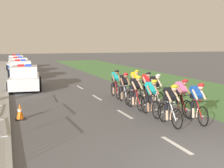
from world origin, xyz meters
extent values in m
cube|color=#9E9E99|center=(-4.59, 14.00, 0.07)|extent=(0.16, 60.00, 0.13)
cube|color=#4C7F42|center=(6.47, 14.00, 0.00)|extent=(7.00, 60.00, 0.01)
cube|color=white|center=(0.00, 1.83, 0.00)|extent=(0.14, 1.60, 0.01)
cube|color=white|center=(0.00, 5.83, 0.00)|extent=(0.14, 1.60, 0.01)
cube|color=white|center=(0.00, 9.83, 0.00)|extent=(0.14, 1.60, 0.01)
cube|color=white|center=(0.00, 13.83, 0.00)|extent=(0.14, 1.60, 0.01)
torus|color=black|center=(0.87, 3.23, 0.36)|extent=(0.05, 0.72, 0.72)
cylinder|color=#99999E|center=(0.87, 3.23, 0.36)|extent=(0.06, 0.06, 0.06)
torus|color=black|center=(0.88, 4.23, 0.36)|extent=(0.05, 0.72, 0.72)
cylinder|color=#99999E|center=(0.88, 4.23, 0.36)|extent=(0.06, 0.06, 0.06)
cylinder|color=white|center=(0.88, 3.68, 0.90)|extent=(0.04, 0.55, 0.04)
cylinder|color=white|center=(0.88, 3.50, 0.58)|extent=(0.04, 0.48, 0.63)
cylinder|color=white|center=(0.88, 3.88, 0.60)|extent=(0.04, 0.04, 0.65)
cylinder|color=black|center=(0.87, 3.33, 0.88)|extent=(0.42, 0.03, 0.03)
cube|color=black|center=(0.88, 3.88, 0.94)|extent=(0.10, 0.22, 0.05)
cube|color=black|center=(0.88, 3.75, 1.14)|extent=(0.28, 0.56, 0.44)
cube|color=black|center=(0.88, 3.87, 0.98)|extent=(0.28, 0.20, 0.18)
cylinder|color=black|center=(0.97, 3.82, 0.64)|extent=(0.11, 0.22, 0.40)
cylinder|color=tan|center=(0.97, 3.74, 0.37)|extent=(0.09, 0.15, 0.36)
cylinder|color=black|center=(0.79, 3.82, 0.64)|extent=(0.11, 0.17, 0.40)
cylinder|color=tan|center=(0.79, 3.74, 0.37)|extent=(0.09, 0.12, 0.36)
cylinder|color=tan|center=(1.04, 3.54, 1.09)|extent=(0.08, 0.40, 0.35)
cylinder|color=tan|center=(0.72, 3.54, 1.09)|extent=(0.08, 0.40, 0.35)
sphere|color=tan|center=(0.88, 3.45, 1.38)|extent=(0.19, 0.19, 0.19)
ellipsoid|color=yellow|center=(0.88, 3.44, 1.45)|extent=(0.23, 0.32, 0.24)
torus|color=black|center=(1.93, 3.22, 0.36)|extent=(0.12, 0.72, 0.72)
cylinder|color=#99999E|center=(1.93, 3.22, 0.36)|extent=(0.07, 0.07, 0.06)
torus|color=black|center=(2.03, 4.21, 0.36)|extent=(0.12, 0.72, 0.72)
cylinder|color=#99999E|center=(2.03, 4.21, 0.36)|extent=(0.07, 0.07, 0.06)
cylinder|color=#B21919|center=(1.98, 3.66, 0.90)|extent=(0.09, 0.55, 0.04)
cylinder|color=#B21919|center=(1.96, 3.49, 0.58)|extent=(0.09, 0.48, 0.63)
cylinder|color=#B21919|center=(2.00, 3.86, 0.60)|extent=(0.04, 0.04, 0.65)
cylinder|color=black|center=(1.94, 3.31, 0.88)|extent=(0.42, 0.07, 0.03)
cube|color=black|center=(2.00, 3.86, 0.94)|extent=(0.12, 0.23, 0.05)
cube|color=blue|center=(1.98, 3.74, 1.14)|extent=(0.33, 0.58, 0.45)
cube|color=black|center=(1.99, 3.85, 0.98)|extent=(0.30, 0.23, 0.18)
cylinder|color=black|center=(2.08, 3.79, 0.64)|extent=(0.13, 0.23, 0.40)
cylinder|color=beige|center=(2.07, 3.71, 0.37)|extent=(0.10, 0.16, 0.36)
cylinder|color=black|center=(1.90, 3.81, 0.64)|extent=(0.13, 0.18, 0.40)
cylinder|color=beige|center=(1.89, 3.73, 0.37)|extent=(0.10, 0.13, 0.36)
cylinder|color=beige|center=(2.12, 3.51, 1.09)|extent=(0.12, 0.41, 0.35)
cylinder|color=beige|center=(1.80, 3.54, 1.09)|extent=(0.12, 0.41, 0.35)
sphere|color=beige|center=(1.95, 3.44, 1.38)|extent=(0.19, 0.19, 0.19)
ellipsoid|color=red|center=(1.95, 3.43, 1.45)|extent=(0.26, 0.34, 0.24)
torus|color=black|center=(0.87, 4.69, 0.36)|extent=(0.05, 0.72, 0.72)
cylinder|color=#99999E|center=(0.87, 4.69, 0.36)|extent=(0.06, 0.06, 0.06)
torus|color=black|center=(0.86, 5.69, 0.36)|extent=(0.05, 0.72, 0.72)
cylinder|color=#99999E|center=(0.86, 5.69, 0.36)|extent=(0.06, 0.06, 0.06)
cylinder|color=black|center=(0.86, 5.14, 0.90)|extent=(0.04, 0.55, 0.04)
cylinder|color=black|center=(0.87, 4.96, 0.58)|extent=(0.04, 0.48, 0.63)
cylinder|color=black|center=(0.86, 5.34, 0.60)|extent=(0.04, 0.04, 0.65)
cylinder|color=black|center=(0.87, 4.79, 0.88)|extent=(0.42, 0.03, 0.03)
cube|color=black|center=(0.86, 5.34, 0.94)|extent=(0.10, 0.22, 0.05)
cube|color=#19B2B7|center=(0.86, 5.21, 1.14)|extent=(0.28, 0.54, 0.47)
cube|color=black|center=(0.86, 5.33, 0.98)|extent=(0.28, 0.20, 0.18)
cylinder|color=black|center=(0.95, 5.28, 0.64)|extent=(0.11, 0.22, 0.40)
cylinder|color=#9E7051|center=(0.95, 5.20, 0.37)|extent=(0.09, 0.15, 0.36)
cylinder|color=black|center=(0.77, 5.28, 0.64)|extent=(0.11, 0.17, 0.40)
cylinder|color=#9E7051|center=(0.77, 5.20, 0.37)|extent=(0.09, 0.12, 0.36)
cylinder|color=#9E7051|center=(1.03, 5.00, 1.09)|extent=(0.08, 0.40, 0.35)
cylinder|color=#9E7051|center=(0.71, 5.00, 1.09)|extent=(0.08, 0.40, 0.35)
sphere|color=#9E7051|center=(0.87, 4.91, 1.38)|extent=(0.19, 0.19, 0.19)
ellipsoid|color=yellow|center=(0.87, 4.90, 1.45)|extent=(0.23, 0.32, 0.24)
torus|color=black|center=(2.06, 4.40, 0.36)|extent=(0.08, 0.73, 0.72)
cylinder|color=#99999E|center=(2.06, 4.40, 0.36)|extent=(0.06, 0.06, 0.06)
torus|color=black|center=(2.11, 5.40, 0.36)|extent=(0.08, 0.73, 0.72)
cylinder|color=#99999E|center=(2.11, 5.40, 0.36)|extent=(0.06, 0.06, 0.06)
cylinder|color=#B21919|center=(2.09, 4.85, 0.90)|extent=(0.06, 0.55, 0.04)
cylinder|color=#B21919|center=(2.08, 4.67, 0.58)|extent=(0.06, 0.48, 0.63)
cylinder|color=#B21919|center=(2.10, 5.05, 0.60)|extent=(0.04, 0.04, 0.65)
cylinder|color=black|center=(2.07, 4.50, 0.88)|extent=(0.42, 0.05, 0.03)
cube|color=black|center=(2.10, 5.05, 0.94)|extent=(0.11, 0.22, 0.05)
cube|color=pink|center=(2.09, 4.92, 1.14)|extent=(0.31, 0.56, 0.45)
cube|color=black|center=(2.09, 5.04, 0.98)|extent=(0.29, 0.21, 0.18)
cylinder|color=black|center=(2.18, 4.99, 0.64)|extent=(0.12, 0.23, 0.40)
cylinder|color=#9E7051|center=(2.18, 4.91, 0.37)|extent=(0.10, 0.16, 0.36)
cylinder|color=black|center=(2.00, 4.99, 0.64)|extent=(0.12, 0.17, 0.40)
cylinder|color=#9E7051|center=(2.00, 4.91, 0.37)|extent=(0.10, 0.13, 0.36)
cylinder|color=#9E7051|center=(2.24, 4.70, 1.09)|extent=(0.09, 0.40, 0.35)
cylinder|color=#9E7051|center=(1.92, 4.72, 1.09)|extent=(0.09, 0.40, 0.35)
sphere|color=#9E7051|center=(2.07, 4.63, 1.38)|extent=(0.19, 0.19, 0.19)
ellipsoid|color=red|center=(2.07, 4.62, 1.45)|extent=(0.24, 0.32, 0.24)
torus|color=black|center=(0.84, 6.08, 0.36)|extent=(0.10, 0.73, 0.72)
cylinder|color=#99999E|center=(0.84, 6.08, 0.36)|extent=(0.06, 0.06, 0.06)
torus|color=black|center=(0.77, 7.07, 0.36)|extent=(0.10, 0.73, 0.72)
cylinder|color=#99999E|center=(0.77, 7.07, 0.36)|extent=(0.06, 0.06, 0.06)
cylinder|color=#B21919|center=(0.81, 6.52, 0.90)|extent=(0.08, 0.55, 0.04)
cylinder|color=#B21919|center=(0.82, 6.35, 0.58)|extent=(0.08, 0.48, 0.63)
cylinder|color=#B21919|center=(0.79, 6.72, 0.60)|extent=(0.04, 0.04, 0.65)
cylinder|color=black|center=(0.83, 6.18, 0.88)|extent=(0.42, 0.06, 0.03)
cube|color=black|center=(0.79, 6.72, 0.94)|extent=(0.12, 0.23, 0.05)
cube|color=black|center=(0.80, 6.60, 1.14)|extent=(0.32, 0.56, 0.46)
cube|color=black|center=(0.79, 6.71, 0.98)|extent=(0.29, 0.22, 0.18)
cylinder|color=black|center=(0.89, 6.67, 0.64)|extent=(0.13, 0.23, 0.40)
cylinder|color=tan|center=(0.89, 6.59, 0.37)|extent=(0.10, 0.16, 0.36)
cylinder|color=black|center=(0.71, 6.66, 0.64)|extent=(0.12, 0.18, 0.40)
cylinder|color=tan|center=(0.71, 6.58, 0.37)|extent=(0.10, 0.13, 0.36)
cylinder|color=tan|center=(0.98, 6.40, 1.09)|extent=(0.11, 0.41, 0.35)
cylinder|color=tan|center=(0.66, 6.37, 1.09)|extent=(0.11, 0.41, 0.35)
sphere|color=tan|center=(0.83, 6.30, 1.38)|extent=(0.19, 0.19, 0.19)
ellipsoid|color=yellow|center=(0.83, 6.29, 1.45)|extent=(0.25, 0.33, 0.24)
torus|color=black|center=(2.00, 6.47, 0.36)|extent=(0.08, 0.73, 0.72)
cylinder|color=#99999E|center=(2.00, 6.47, 0.36)|extent=(0.06, 0.06, 0.06)
torus|color=black|center=(1.95, 7.46, 0.36)|extent=(0.08, 0.73, 0.72)
cylinder|color=#99999E|center=(1.95, 7.46, 0.36)|extent=(0.06, 0.06, 0.06)
cylinder|color=white|center=(1.98, 6.91, 0.90)|extent=(0.06, 0.55, 0.04)
cylinder|color=white|center=(1.99, 6.74, 0.58)|extent=(0.06, 0.48, 0.63)
cylinder|color=white|center=(1.97, 7.11, 0.60)|extent=(0.04, 0.04, 0.65)
cylinder|color=black|center=(2.00, 6.56, 0.88)|extent=(0.42, 0.05, 0.03)
cube|color=black|center=(1.97, 7.11, 0.94)|extent=(0.11, 0.22, 0.05)
cube|color=black|center=(1.97, 6.99, 1.14)|extent=(0.31, 0.55, 0.47)
cube|color=black|center=(1.97, 7.10, 0.98)|extent=(0.29, 0.21, 0.18)
cylinder|color=black|center=(2.06, 7.06, 0.64)|extent=(0.12, 0.23, 0.40)
cylinder|color=beige|center=(2.06, 6.98, 0.37)|extent=(0.10, 0.16, 0.36)
cylinder|color=black|center=(1.88, 7.05, 0.64)|extent=(0.12, 0.17, 0.40)
cylinder|color=beige|center=(1.89, 6.97, 0.37)|extent=(0.10, 0.13, 0.36)
cylinder|color=beige|center=(2.14, 6.78, 1.09)|extent=(0.10, 0.40, 0.35)
cylinder|color=beige|center=(1.83, 6.77, 1.09)|extent=(0.10, 0.40, 0.35)
sphere|color=beige|center=(1.99, 6.69, 1.38)|extent=(0.19, 0.19, 0.19)
ellipsoid|color=white|center=(1.99, 6.68, 1.45)|extent=(0.25, 0.33, 0.24)
torus|color=black|center=(0.80, 7.50, 0.36)|extent=(0.09, 0.73, 0.72)
cylinder|color=#99999E|center=(0.80, 7.50, 0.36)|extent=(0.06, 0.06, 0.06)
torus|color=black|center=(0.87, 8.50, 0.36)|extent=(0.09, 0.73, 0.72)
cylinder|color=#99999E|center=(0.87, 8.50, 0.36)|extent=(0.06, 0.06, 0.06)
cylinder|color=white|center=(0.84, 7.95, 0.90)|extent=(0.07, 0.55, 0.04)
cylinder|color=white|center=(0.82, 7.78, 0.58)|extent=(0.07, 0.48, 0.63)
cylinder|color=white|center=(0.85, 8.15, 0.60)|extent=(0.04, 0.04, 0.65)
cylinder|color=black|center=(0.81, 7.60, 0.88)|extent=(0.42, 0.06, 0.03)
cube|color=black|center=(0.85, 8.15, 0.94)|extent=(0.12, 0.23, 0.05)
cube|color=black|center=(0.84, 8.03, 1.14)|extent=(0.32, 0.56, 0.47)
cube|color=black|center=(0.85, 8.14, 0.98)|extent=(0.29, 0.22, 0.18)
cylinder|color=black|center=(0.93, 8.09, 0.64)|extent=(0.13, 0.23, 0.40)
cylinder|color=#9E7051|center=(0.93, 8.01, 0.37)|extent=(0.10, 0.16, 0.36)
cylinder|color=black|center=(0.76, 8.10, 0.64)|extent=(0.12, 0.18, 0.40)
cylinder|color=#9E7051|center=(0.75, 8.02, 0.37)|extent=(0.10, 0.13, 0.36)
cylinder|color=#9E7051|center=(0.99, 7.80, 1.09)|extent=(0.10, 0.41, 0.35)
cylinder|color=#9E7051|center=(0.67, 7.82, 1.09)|extent=(0.10, 0.41, 0.35)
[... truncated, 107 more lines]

